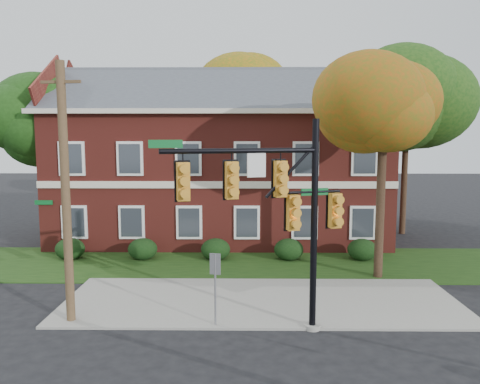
{
  "coord_description": "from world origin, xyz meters",
  "views": [
    {
      "loc": [
        -0.58,
        -15.15,
        5.88
      ],
      "look_at": [
        -0.79,
        3.0,
        3.73
      ],
      "focal_mm": 35.0,
      "sensor_mm": 36.0,
      "label": 1
    }
  ],
  "objects_px": {
    "hedge_far_left": "(70,249)",
    "tree_near_right": "(390,117)",
    "tree_right_rear": "(414,98)",
    "tree_left_rear": "(44,122)",
    "utility_pole": "(66,194)",
    "hedge_far_right": "(362,250)",
    "tree_far_rear": "(244,96)",
    "hedge_left": "(143,249)",
    "traffic_signal": "(278,203)",
    "apartment_building": "(221,152)",
    "hedge_center": "(216,249)",
    "hedge_right": "(289,249)",
    "sign_post": "(215,277)"
  },
  "relations": [
    {
      "from": "utility_pole",
      "to": "hedge_far_right",
      "type": "bearing_deg",
      "value": 42.16
    },
    {
      "from": "apartment_building",
      "to": "traffic_signal",
      "type": "distance_m",
      "value": 13.89
    },
    {
      "from": "tree_right_rear",
      "to": "tree_left_rear",
      "type": "bearing_deg",
      "value": -174.64
    },
    {
      "from": "tree_far_rear",
      "to": "traffic_signal",
      "type": "xyz_separation_m",
      "value": [
        1.04,
        -21.49,
        -4.87
      ]
    },
    {
      "from": "hedge_left",
      "to": "sign_post",
      "type": "xyz_separation_m",
      "value": [
        4.0,
        -7.94,
        1.06
      ]
    },
    {
      "from": "hedge_right",
      "to": "tree_far_rear",
      "type": "bearing_deg",
      "value": 99.36
    },
    {
      "from": "tree_far_rear",
      "to": "tree_near_right",
      "type": "bearing_deg",
      "value": -69.73
    },
    {
      "from": "utility_pole",
      "to": "tree_near_right",
      "type": "bearing_deg",
      "value": 30.6
    },
    {
      "from": "hedge_far_left",
      "to": "tree_right_rear",
      "type": "xyz_separation_m",
      "value": [
        18.31,
        6.11,
        7.6
      ]
    },
    {
      "from": "hedge_far_right",
      "to": "tree_left_rear",
      "type": "distance_m",
      "value": 18.3
    },
    {
      "from": "tree_left_rear",
      "to": "tree_right_rear",
      "type": "bearing_deg",
      "value": 5.36
    },
    {
      "from": "utility_pole",
      "to": "hedge_far_left",
      "type": "bearing_deg",
      "value": 118.52
    },
    {
      "from": "sign_post",
      "to": "hedge_left",
      "type": "bearing_deg",
      "value": 130.54
    },
    {
      "from": "hedge_far_left",
      "to": "sign_post",
      "type": "relative_size",
      "value": 0.6
    },
    {
      "from": "traffic_signal",
      "to": "hedge_far_left",
      "type": "bearing_deg",
      "value": 120.89
    },
    {
      "from": "hedge_right",
      "to": "hedge_far_right",
      "type": "xyz_separation_m",
      "value": [
        3.5,
        0.0,
        0.0
      ]
    },
    {
      "from": "tree_near_right",
      "to": "hedge_left",
      "type": "bearing_deg",
      "value": 165.19
    },
    {
      "from": "apartment_building",
      "to": "tree_far_rear",
      "type": "height_order",
      "value": "tree_far_rear"
    },
    {
      "from": "hedge_center",
      "to": "tree_left_rear",
      "type": "relative_size",
      "value": 0.16
    },
    {
      "from": "hedge_far_right",
      "to": "tree_right_rear",
      "type": "distance_m",
      "value": 10.66
    },
    {
      "from": "hedge_left",
      "to": "apartment_building",
      "type": "bearing_deg",
      "value": 56.33
    },
    {
      "from": "hedge_far_left",
      "to": "tree_near_right",
      "type": "height_order",
      "value": "tree_near_right"
    },
    {
      "from": "hedge_center",
      "to": "hedge_right",
      "type": "bearing_deg",
      "value": 0.0
    },
    {
      "from": "hedge_left",
      "to": "sign_post",
      "type": "height_order",
      "value": "sign_post"
    },
    {
      "from": "hedge_right",
      "to": "tree_left_rear",
      "type": "distance_m",
      "value": 15.17
    },
    {
      "from": "tree_near_right",
      "to": "sign_post",
      "type": "relative_size",
      "value": 3.67
    },
    {
      "from": "hedge_left",
      "to": "tree_near_right",
      "type": "bearing_deg",
      "value": -14.81
    },
    {
      "from": "tree_near_right",
      "to": "tree_far_rear",
      "type": "distance_m",
      "value": 17.12
    },
    {
      "from": "sign_post",
      "to": "hedge_right",
      "type": "bearing_deg",
      "value": 83.08
    },
    {
      "from": "hedge_left",
      "to": "hedge_far_right",
      "type": "distance_m",
      "value": 10.5
    },
    {
      "from": "apartment_building",
      "to": "traffic_signal",
      "type": "relative_size",
      "value": 2.94
    },
    {
      "from": "tree_near_right",
      "to": "traffic_signal",
      "type": "bearing_deg",
      "value": -131.05
    },
    {
      "from": "tree_right_rear",
      "to": "utility_pole",
      "type": "distance_m",
      "value": 21.03
    },
    {
      "from": "hedge_far_right",
      "to": "tree_left_rear",
      "type": "bearing_deg",
      "value": 166.11
    },
    {
      "from": "sign_post",
      "to": "tree_near_right",
      "type": "bearing_deg",
      "value": 50.98
    },
    {
      "from": "hedge_far_left",
      "to": "sign_post",
      "type": "height_order",
      "value": "sign_post"
    },
    {
      "from": "hedge_left",
      "to": "tree_near_right",
      "type": "height_order",
      "value": "tree_near_right"
    },
    {
      "from": "tree_near_right",
      "to": "hedge_center",
      "type": "bearing_deg",
      "value": 158.58
    },
    {
      "from": "hedge_far_left",
      "to": "hedge_center",
      "type": "bearing_deg",
      "value": 0.0
    },
    {
      "from": "hedge_left",
      "to": "sign_post",
      "type": "relative_size",
      "value": 0.6
    },
    {
      "from": "hedge_center",
      "to": "hedge_right",
      "type": "height_order",
      "value": "same"
    },
    {
      "from": "tree_near_right",
      "to": "tree_left_rear",
      "type": "height_order",
      "value": "tree_left_rear"
    },
    {
      "from": "hedge_right",
      "to": "tree_right_rear",
      "type": "xyz_separation_m",
      "value": [
        7.81,
        6.11,
        7.6
      ]
    },
    {
      "from": "tree_right_rear",
      "to": "utility_pole",
      "type": "height_order",
      "value": "tree_right_rear"
    },
    {
      "from": "tree_right_rear",
      "to": "sign_post",
      "type": "height_order",
      "value": "tree_right_rear"
    },
    {
      "from": "tree_far_rear",
      "to": "hedge_left",
      "type": "bearing_deg",
      "value": -110.29
    },
    {
      "from": "hedge_center",
      "to": "sign_post",
      "type": "distance_m",
      "value": 8.02
    },
    {
      "from": "tree_near_right",
      "to": "sign_post",
      "type": "height_order",
      "value": "tree_near_right"
    },
    {
      "from": "hedge_far_left",
      "to": "tree_near_right",
      "type": "relative_size",
      "value": 0.16
    },
    {
      "from": "tree_far_rear",
      "to": "utility_pole",
      "type": "bearing_deg",
      "value": -104.81
    }
  ]
}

